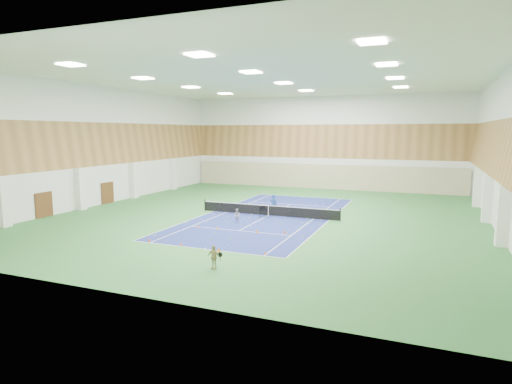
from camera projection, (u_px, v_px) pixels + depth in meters
ground at (268, 216)px, 38.11m from camera, size 40.00×40.00×0.00m
room_shell at (269, 148)px, 37.27m from camera, size 36.00×40.00×12.00m
wood_cladding at (269, 125)px, 37.00m from camera, size 36.00×40.00×8.00m
ceiling_light_grid at (269, 78)px, 36.45m from camera, size 21.40×25.40×0.06m
court_surface at (268, 216)px, 38.11m from camera, size 10.97×23.77×0.01m
tennis_balls_scatter at (268, 215)px, 38.10m from camera, size 10.57×22.77×0.07m
tennis_net at (268, 209)px, 38.03m from camera, size 12.80×0.10×1.10m
back_curtain at (321, 177)px, 56.03m from camera, size 35.40×0.16×3.20m
door_left_a at (44, 205)px, 37.24m from camera, size 0.08×1.80×2.20m
door_left_b at (108, 193)px, 44.59m from camera, size 0.08×1.80×2.20m
coach at (274, 204)px, 39.33m from camera, size 0.67×0.49×1.71m
child_court at (237, 216)px, 35.06m from camera, size 0.61×0.50×1.15m
child_apron at (214, 257)px, 23.22m from camera, size 0.81×0.43×1.31m
ball_cart at (263, 212)px, 37.19m from camera, size 0.68×0.68×1.01m
cone_svc_a at (198, 226)px, 33.24m from camera, size 0.20×0.20×0.22m
cone_svc_b at (218, 228)px, 32.73m from camera, size 0.20×0.20×0.22m
cone_svc_c at (257, 231)px, 31.54m from camera, size 0.22×0.22×0.24m
cone_svc_d at (285, 232)px, 31.47m from camera, size 0.21×0.21×0.23m
cone_base_a at (149, 240)px, 29.13m from camera, size 0.20×0.20×0.22m
cone_base_b at (181, 244)px, 28.06m from camera, size 0.19×0.19×0.21m
cone_base_c at (219, 249)px, 26.68m from camera, size 0.22×0.22×0.24m
cone_base_d at (265, 253)px, 25.98m from camera, size 0.18×0.18×0.20m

